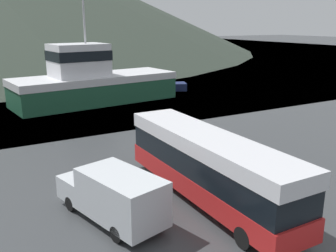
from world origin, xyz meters
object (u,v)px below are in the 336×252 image
Objects in this scene: delivery_van at (114,194)px; storage_bin at (249,173)px; small_boat at (163,87)px; tour_bus at (208,164)px; fishing_boat at (92,81)px.

storage_bin is at bearing -13.27° from delivery_van.
delivery_van is at bearing -9.93° from small_boat.
delivery_van is 7.87m from storage_bin.
tour_bus is at bearing -2.24° from small_boat.
fishing_boat is at bearing 59.26° from delivery_van.
fishing_boat is 10.98m from small_boat.
tour_bus reaches higher than storage_bin.
storage_bin is (3.15, 0.56, -1.32)m from tour_bus.
delivery_van is 0.98× the size of small_boat.
fishing_boat is at bearing 91.02° from storage_bin.
small_boat is (17.79, 27.97, -0.76)m from delivery_van.
delivery_van is at bearing -23.27° from fishing_boat.
small_boat is at bearing 70.33° from storage_bin.
delivery_van is (-4.69, 0.42, -0.65)m from tour_bus.
tour_bus is 1.88× the size of delivery_van.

